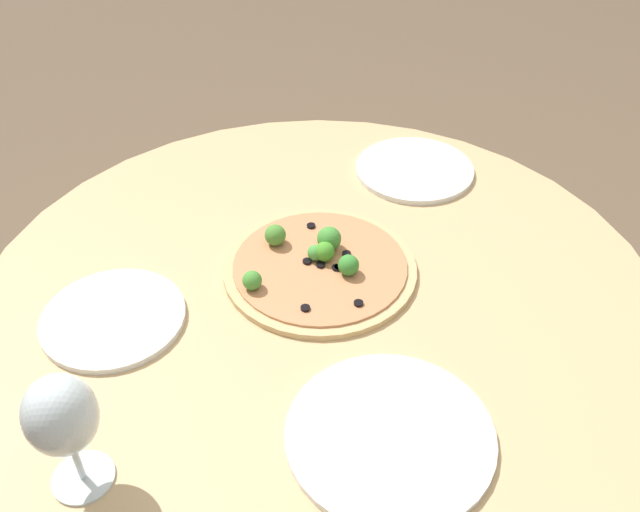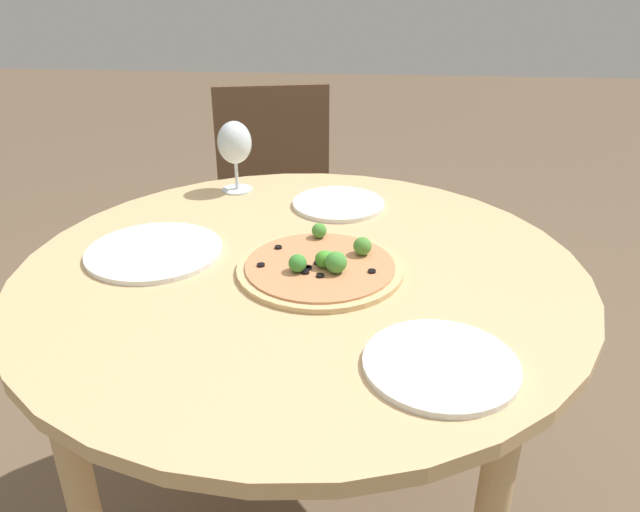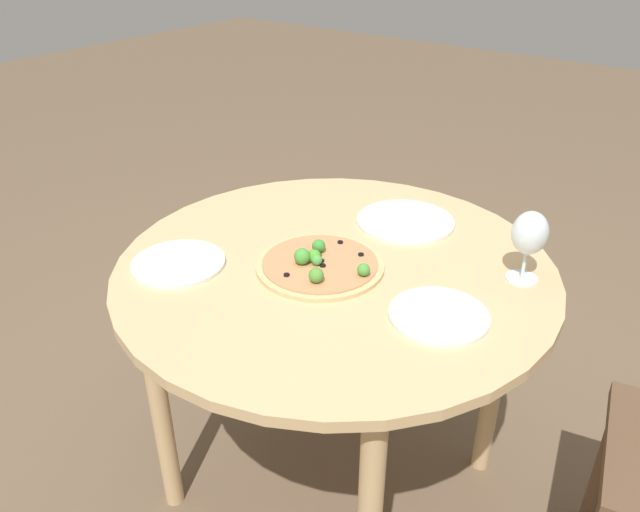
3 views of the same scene
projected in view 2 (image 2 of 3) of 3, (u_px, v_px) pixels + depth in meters
dining_table at (302, 308)px, 1.18m from camera, size 1.03×1.03×0.74m
chair at (276, 209)px, 2.07m from camera, size 0.47×0.47×0.86m
pizza at (321, 266)px, 1.12m from camera, size 0.30×0.30×0.05m
wine_glass at (235, 144)px, 1.44m from camera, size 0.08×0.08×0.17m
plate_near at (154, 251)px, 1.18m from camera, size 0.26×0.26×0.01m
plate_far at (441, 364)px, 0.86m from camera, size 0.22×0.22×0.01m
plate_side at (338, 204)px, 1.40m from camera, size 0.21×0.21×0.01m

